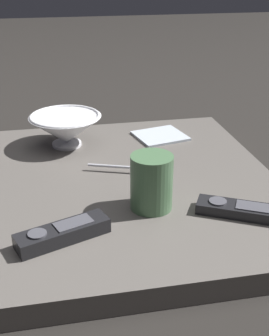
% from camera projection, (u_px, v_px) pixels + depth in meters
% --- Properties ---
extents(ground_plane, '(6.00, 6.00, 0.00)m').
position_uv_depth(ground_plane, '(131.00, 197.00, 0.94)').
color(ground_plane, black).
extents(table, '(0.67, 0.59, 0.04)m').
position_uv_depth(table, '(130.00, 188.00, 0.93)').
color(table, '#5B5651').
rests_on(table, ground).
extents(cereal_bowl, '(0.17, 0.17, 0.08)m').
position_uv_depth(cereal_bowl, '(66.00, 128.00, 1.06)').
color(cereal_bowl, silver).
rests_on(cereal_bowl, table).
extents(coffee_mug, '(0.08, 0.08, 0.10)m').
position_uv_depth(coffee_mug, '(152.00, 182.00, 0.80)').
color(coffee_mug, '#4C724C').
rests_on(coffee_mug, table).
extents(teaspoon, '(0.06, 0.14, 0.03)m').
position_uv_depth(teaspoon, '(144.00, 168.00, 0.94)').
color(teaspoon, silver).
rests_on(teaspoon, table).
extents(tv_remote_near, '(0.09, 0.16, 0.03)m').
position_uv_depth(tv_remote_near, '(63.00, 233.00, 0.72)').
color(tv_remote_near, black).
rests_on(tv_remote_near, table).
extents(tv_remote_far, '(0.11, 0.16, 0.02)m').
position_uv_depth(tv_remote_far, '(242.00, 210.00, 0.79)').
color(tv_remote_far, black).
rests_on(tv_remote_far, table).
extents(folded_napkin, '(0.13, 0.14, 0.01)m').
position_uv_depth(folded_napkin, '(160.00, 136.00, 1.13)').
color(folded_napkin, '#B2BCC6').
rests_on(folded_napkin, table).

